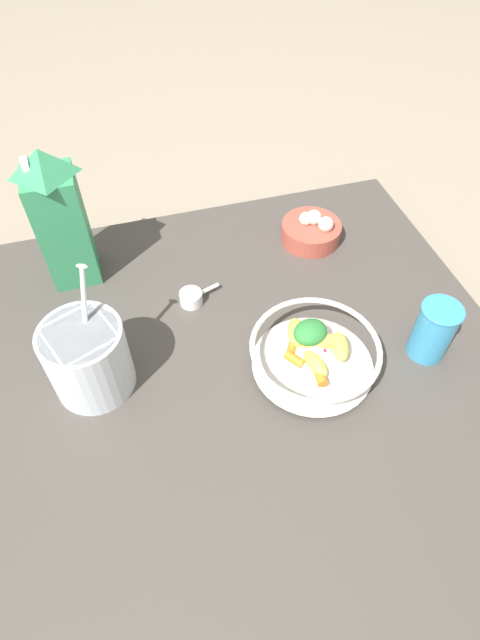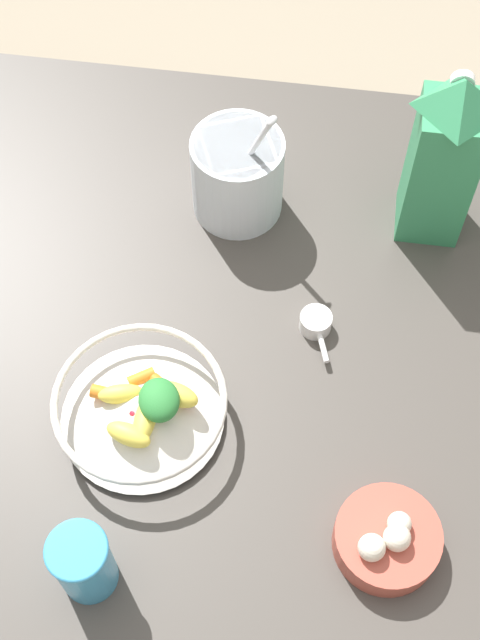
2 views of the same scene
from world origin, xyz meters
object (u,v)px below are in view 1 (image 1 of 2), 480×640
Objects in this scene: fruit_bowl at (314,353)px; drinking_cup at (434,330)px; milk_carton at (60,218)px; garlic_bowl at (311,231)px; yogurt_tub at (87,356)px.

drinking_cup reaches higher than fruit_bowl.
fruit_bowl is at bearing 46.89° from milk_carton.
fruit_bowl is 0.35m from garlic_bowl.
yogurt_tub is (-0.07, -0.37, 0.04)m from fruit_bowl.
drinking_cup is 0.36m from garlic_bowl.
yogurt_tub is 1.98× the size of drinking_cup.
drinking_cup is (0.38, 0.59, -0.08)m from milk_carton.
milk_carton reaches higher than fruit_bowl.
garlic_bowl is at bearing 86.23° from milk_carton.
yogurt_tub is 0.59m from drinking_cup.
yogurt_tub reaches higher than drinking_cup.
drinking_cup is 0.89× the size of garlic_bowl.
fruit_bowl is 0.38m from yogurt_tub.
yogurt_tub is at bearing -99.45° from drinking_cup.
fruit_bowl is 0.79× the size of milk_carton.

